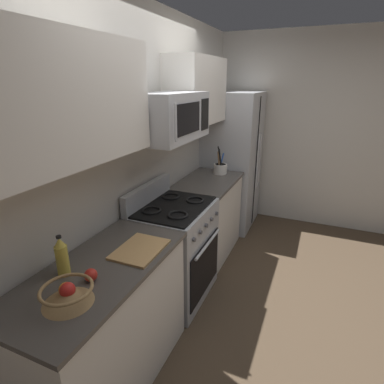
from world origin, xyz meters
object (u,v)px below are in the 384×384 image
Objects in this scene: refrigerator at (232,162)px; fruit_basket at (67,294)px; apple_loose at (91,275)px; cutting_board at (140,249)px; utensil_crock at (220,168)px; microwave at (169,116)px; range_oven at (175,250)px; bottle_oil at (62,257)px.

refrigerator reaches higher than fruit_basket.
apple_loose is 0.20× the size of cutting_board.
refrigerator is 5.52× the size of utensil_crock.
microwave reaches higher than apple_loose.
refrigerator is at bearing -1.38° from microwave.
refrigerator is (1.78, -0.02, 0.44)m from range_oven.
range_oven reaches higher than apple_loose.
microwave reaches higher than cutting_board.
fruit_basket is at bearing -179.14° from refrigerator.
apple_loose is at bearing 169.25° from cutting_board.
refrigerator is 2.53m from cutting_board.
apple_loose is (-1.14, -0.07, -0.75)m from microwave.
cutting_board is at bearing -170.83° from range_oven.
refrigerator is 2.36× the size of microwave.
cutting_board is (-2.52, -0.10, 0.00)m from refrigerator.
range_oven is 1.23m from apple_loose.
cutting_board is 0.49m from bottle_oil.
cutting_board is (-0.75, -0.15, -0.78)m from microwave.
microwave is at bearing 3.67° from apple_loose.
microwave is 10.59× the size of apple_loose.
range_oven is 1.41× the size of microwave.
cutting_board is at bearing -177.65° from refrigerator.
fruit_basket is at bearing -175.11° from apple_loose.
apple_loose is 0.40m from cutting_board.
utensil_crock is 4.54× the size of apple_loose.
range_oven is at bearing 2.74° from fruit_basket.
range_oven is 2.96× the size of cutting_board.
fruit_basket is 0.58m from cutting_board.
bottle_oil reaches higher than apple_loose.
utensil_crock reaches higher than bottle_oil.
bottle_oil is at bearing 147.23° from cutting_board.
cutting_board is at bearing -10.75° from apple_loose.
range_oven reaches higher than cutting_board.
bottle_oil is (-1.15, 0.14, 0.55)m from range_oven.
microwave is at bearing 11.07° from cutting_board.
utensil_crock is at bearing 0.17° from apple_loose.
apple_loose is at bearing -176.33° from microwave.
utensil_crock is (1.18, -0.07, -0.72)m from microwave.
utensil_crock is 2.33m from bottle_oil.
microwave is 2.95× the size of fruit_basket.
utensil_crock is 1.33× the size of bottle_oil.
refrigerator is 25.04× the size of apple_loose.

